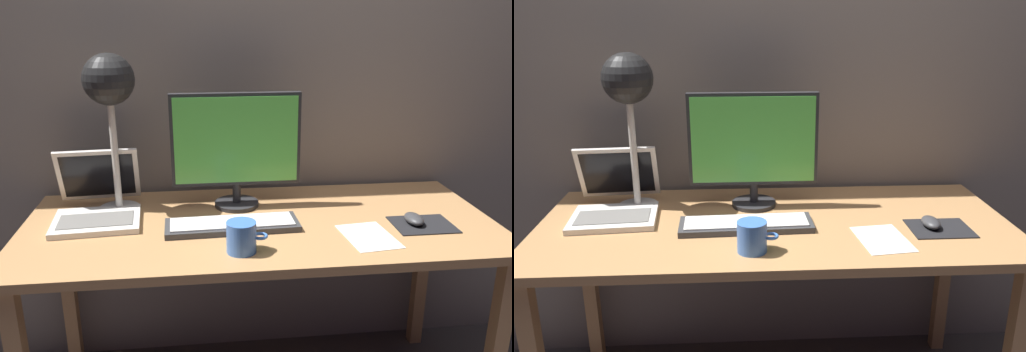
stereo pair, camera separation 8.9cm
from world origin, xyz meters
TOP-DOWN VIEW (x-y plane):
  - back_wall at (0.00, 0.40)m, footprint 4.80×0.06m
  - desk at (0.00, 0.00)m, footprint 1.60×0.70m
  - monitor at (-0.07, 0.16)m, footprint 0.46×0.16m
  - keyboard_main at (-0.10, -0.04)m, footprint 0.44×0.16m
  - laptop at (-0.56, 0.12)m, footprint 0.31×0.35m
  - desk_lamp at (-0.49, 0.16)m, footprint 0.17×0.17m
  - mousepad at (0.54, -0.09)m, footprint 0.20×0.16m
  - mouse at (0.51, -0.08)m, footprint 0.06×0.10m
  - coffee_mug at (-0.08, -0.22)m, footprint 0.12×0.09m
  - paper_sheet_near_mouse at (0.33, -0.16)m, footprint 0.17×0.23m

SIDE VIEW (x-z plane):
  - desk at x=0.00m, z-range 0.29..1.03m
  - paper_sheet_near_mouse at x=0.33m, z-range 0.74..0.74m
  - mousepad at x=0.54m, z-range 0.74..0.74m
  - keyboard_main at x=-0.10m, z-range 0.74..0.76m
  - mouse at x=0.51m, z-range 0.74..0.78m
  - coffee_mug at x=-0.08m, z-range 0.74..0.83m
  - laptop at x=-0.56m, z-range 0.69..0.92m
  - monitor at x=-0.07m, z-range 0.76..1.18m
  - desk_lamp at x=-0.49m, z-range 0.90..1.45m
  - back_wall at x=0.00m, z-range 0.00..2.60m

